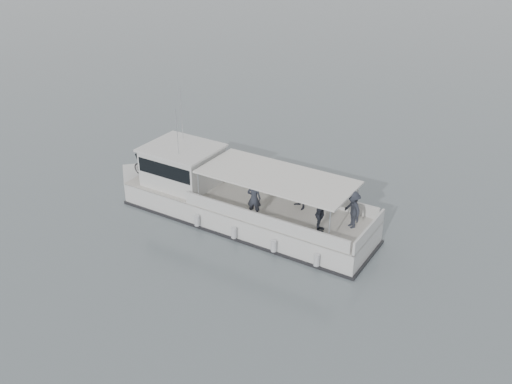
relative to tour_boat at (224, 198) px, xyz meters
The scene contains 2 objects.
ground 6.59m from the tour_boat, 22.22° to the right, with size 1400.00×1400.00×0.00m, color slate.
tour_boat is the anchor object (origin of this frame).
Camera 1 is at (6.57, -15.32, 12.45)m, focal length 40.00 mm.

